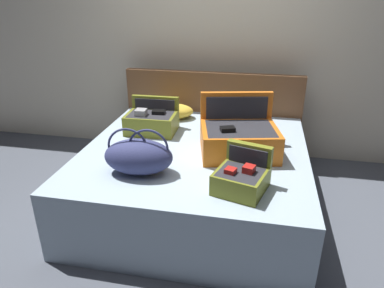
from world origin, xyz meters
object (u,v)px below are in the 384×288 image
Objects in this scene: hard_case_small at (242,177)px; hard_case_medium at (152,120)px; pillow_center_head at (172,111)px; duffel_bag at (139,156)px; hard_case_large at (239,137)px; pillow_near_headboard at (243,118)px; bed at (195,177)px.

hard_case_medium is at bearing 151.71° from hard_case_small.
hard_case_medium reaches higher than pillow_center_head.
hard_case_large is at bearing 35.44° from duffel_bag.
hard_case_medium is at bearing 100.66° from duffel_bag.
pillow_near_headboard is (0.67, 1.09, -0.06)m from duffel_bag.
hard_case_small is at bearing -58.01° from pillow_center_head.
bed is 4.58× the size of hard_case_small.
pillow_center_head is at bearing 138.19° from hard_case_small.
pillow_near_headboard reaches higher than bed.
hard_case_small is at bearing -96.00° from hard_case_large.
hard_case_medium reaches higher than hard_case_small.
hard_case_medium is 1.13× the size of hard_case_small.
bed is at bearing -120.34° from pillow_near_headboard.
duffel_bag reaches higher than bed.
duffel_bag is (-0.74, 0.08, 0.04)m from hard_case_small.
duffel_bag is (0.15, -0.78, 0.02)m from hard_case_medium.
bed is at bearing 165.43° from hard_case_large.
hard_case_large is 0.82m from duffel_bag.
duffel_bag is 1.21× the size of pillow_center_head.
duffel_bag reaches higher than hard_case_medium.
hard_case_large reaches higher than hard_case_medium.
duffel_bag reaches higher than pillow_center_head.
hard_case_small reaches higher than pillow_near_headboard.
pillow_near_headboard is at bearing -7.17° from pillow_center_head.
pillow_center_head is at bearing 92.61° from duffel_bag.
hard_case_medium is 0.80m from duffel_bag.
hard_case_small is at bearing -86.65° from pillow_near_headboard.
bed is at bearing 57.14° from duffel_bag.
pillow_center_head is at bearing 123.27° from hard_case_large.
hard_case_small is 0.90× the size of pillow_near_headboard.
hard_case_medium is 1.07× the size of pillow_center_head.
hard_case_medium is 1.02× the size of pillow_near_headboard.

